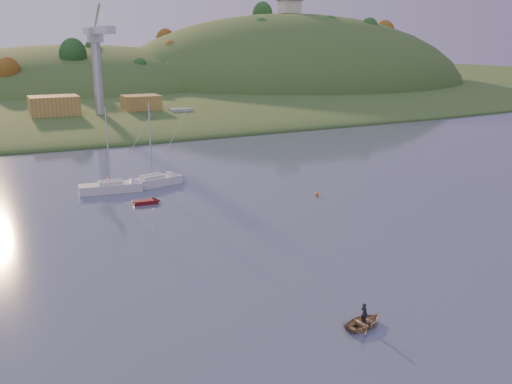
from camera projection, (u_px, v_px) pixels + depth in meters
name	position (u px, v px, depth m)	size (l,w,h in m)	color
far_shore	(42.00, 90.00, 231.29)	(620.00, 220.00, 1.50)	#28431B
shore_slope	(65.00, 106.00, 174.84)	(640.00, 150.00, 7.00)	#28431B
hill_center	(75.00, 93.00, 218.14)	(140.00, 120.00, 36.00)	#28431B
hill_right	(289.00, 88.00, 240.92)	(150.00, 130.00, 60.00)	#28431B
hilltop_house	(290.00, 5.00, 232.19)	(9.00, 7.00, 6.45)	beige
hillside_trees	(57.00, 100.00, 192.21)	(280.00, 50.00, 32.00)	#174019
wharf	(112.00, 119.00, 139.29)	(42.00, 16.00, 2.40)	slate
shed_west	(54.00, 106.00, 133.74)	(11.00, 8.00, 4.80)	olive
shed_east	(141.00, 103.00, 143.56)	(9.00, 7.00, 4.00)	olive
dock_crane	(97.00, 52.00, 130.72)	(3.20, 28.00, 20.30)	#B7B7BC
sailboat_near	(152.00, 181.00, 80.63)	(8.80, 4.33, 11.72)	silver
sailboat_far	(110.00, 187.00, 77.48)	(8.56, 3.49, 11.55)	silver
canoe	(364.00, 322.00, 41.36)	(2.32, 3.25, 0.67)	#957852
paddler	(364.00, 317.00, 41.24)	(0.58, 0.38, 1.58)	black
red_tender	(151.00, 202.00, 72.18)	(3.57, 1.47, 1.19)	#5D0D12
work_vessel	(181.00, 117.00, 142.73)	(12.89, 4.77, 3.30)	#515D6B
buoy_1	(317.00, 194.00, 75.62)	(0.50, 0.50, 0.50)	#EF560C
buoy_3	(108.00, 179.00, 83.53)	(0.50, 0.50, 0.50)	#EF560C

